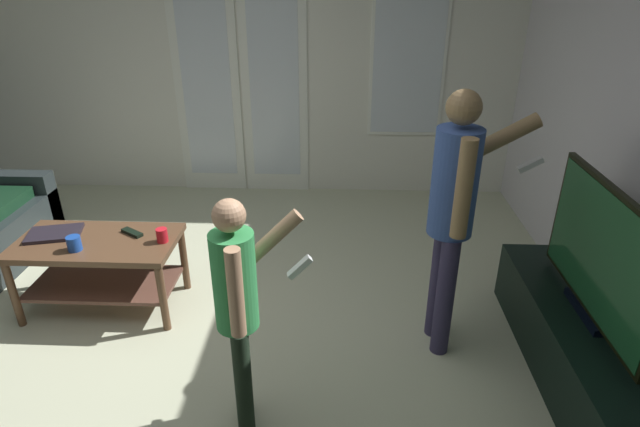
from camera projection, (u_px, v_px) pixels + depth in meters
name	position (u px, v px, depth m)	size (l,w,h in m)	color
ground_plane	(178.00, 355.00, 3.09)	(5.33, 5.25, 0.02)	beige
wall_back_with_doors	(246.00, 56.00, 4.84)	(5.33, 0.09, 2.75)	silver
coffee_table	(100.00, 259.00, 3.37)	(1.02, 0.54, 0.51)	brown
tv_stand	(577.00, 343.00, 2.88)	(0.46, 1.54, 0.39)	black
flat_screen_tv	(601.00, 255.00, 2.64)	(0.08, 1.13, 0.73)	black
person_adult	(455.00, 204.00, 2.79)	(0.64, 0.45, 1.56)	#352F50
person_child	(239.00, 300.00, 2.32)	(0.44, 0.41, 1.24)	#1E2D1F
laptop_closed	(54.00, 234.00, 3.37)	(0.33, 0.22, 0.02)	#241E28
cup_near_edge	(74.00, 243.00, 3.18)	(0.09, 0.09, 0.09)	#1A45A3
cup_by_laptop	(162.00, 235.00, 3.28)	(0.07, 0.07, 0.09)	red
tv_remote_black	(132.00, 233.00, 3.38)	(0.17, 0.05, 0.02)	black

